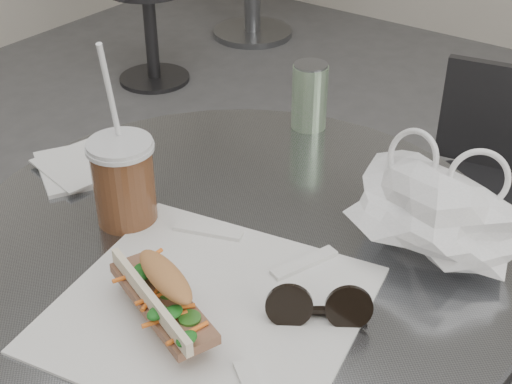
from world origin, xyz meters
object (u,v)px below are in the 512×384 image
Objects in this scene: banh_mi at (164,297)px; iced_coffee at (124,180)px; bg_chair at (141,17)px; chair_far at (475,241)px; drink_can at (310,96)px; sunglasses at (319,309)px; cafe_table at (239,377)px.

banh_mi is 0.87× the size of iced_coffee.
chair_far is at bearing 1.50° from bg_chair.
drink_can reaches higher than bg_chair.
sunglasses is 0.99× the size of drink_can.
chair_far is 2.65× the size of iced_coffee.
banh_mi is (0.04, -0.18, 0.31)m from cafe_table.
chair_far is (0.10, 0.77, -0.15)m from cafe_table.
banh_mi is 0.52m from drink_can.
iced_coffee reaches higher than sunglasses.
chair_far is 1.87m from bg_chair.
iced_coffee is (-0.25, -0.82, 0.49)m from chair_far.
sunglasses reaches higher than chair_far.
chair_far is at bearing 82.30° from cafe_table.
banh_mi is 2.04× the size of sunglasses.
bg_chair is 5.83× the size of sunglasses.
cafe_table is 2.90× the size of iced_coffee.
drink_can is at bearing 90.20° from sunglasses.
sunglasses is (0.14, 0.10, -0.02)m from banh_mi.
chair_far is 6.18× the size of sunglasses.
bg_chair is (-1.74, 0.70, -0.02)m from chair_far.
sunglasses is (0.18, -0.08, 0.30)m from cafe_table.
banh_mi is at bearing -75.65° from drink_can.
bg_chair is at bearing 156.51° from banh_mi.
banh_mi reaches higher than sunglasses.
cafe_table is at bearing 122.38° from banh_mi.
banh_mi is at bearing -33.82° from iced_coffee.
banh_mi is at bearing -178.18° from sunglasses.
cafe_table reaches higher than bg_chair.
sunglasses is at bearing -16.99° from bg_chair.
chair_far is 0.96m from sunglasses.
bg_chair is 2.39m from banh_mi.
iced_coffee is at bearing -97.87° from drink_can.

